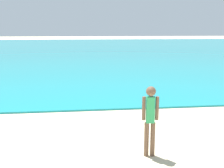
% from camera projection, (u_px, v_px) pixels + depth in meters
% --- Properties ---
extents(water, '(160.00, 60.00, 0.06)m').
position_uv_depth(water, '(86.00, 48.00, 38.19)').
color(water, teal).
rests_on(water, ground).
extents(person_standing, '(0.35, 0.20, 1.52)m').
position_uv_depth(person_standing, '(150.00, 117.00, 5.65)').
color(person_standing, brown).
rests_on(person_standing, ground).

